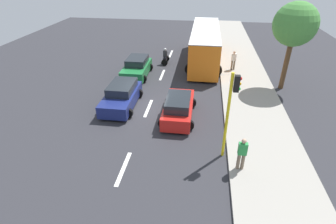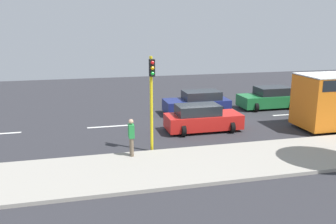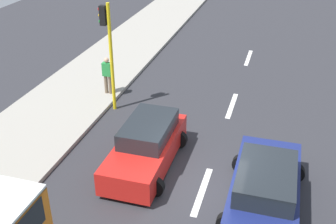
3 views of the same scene
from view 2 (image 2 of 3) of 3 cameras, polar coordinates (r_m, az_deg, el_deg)
The scene contains 11 objects.
ground_plane at distance 22.78m, azimuth 5.74°, elevation -1.43°, with size 40.00×60.00×0.10m, color #2D2D33.
sidewalk at distance 16.64m, azimuth 13.89°, elevation -7.14°, with size 4.00×60.00×0.15m, color #9E998E.
lane_stripe_north at distance 21.55m, azimuth -9.48°, elevation -2.28°, with size 0.20×2.40×0.01m, color white.
lane_stripe_mid at distance 22.76m, azimuth 5.74°, elevation -1.29°, with size 0.20×2.40×0.01m, color white.
lane_stripe_south at distance 25.37m, azimuth 18.62°, elevation -0.38°, with size 0.20×2.40×0.01m, color white.
car_dark_blue at distance 24.35m, azimuth 4.69°, elevation 1.44°, with size 2.30×4.34×1.52m.
car_red at distance 20.36m, azimuth 5.40°, elevation -1.05°, with size 2.14×4.25×1.52m.
car_green at distance 26.81m, azimuth 15.64°, elevation 2.11°, with size 2.31×4.10×1.52m.
motorcycle at distance 27.01m, azimuth 23.79°, elevation 1.38°, with size 0.60×1.30×1.53m.
pedestrian_near_signal at distance 16.08m, azimuth -5.82°, elevation -3.83°, with size 0.40×0.24×1.69m.
traffic_light_corner at distance 16.41m, azimuth -2.60°, elevation 3.34°, with size 0.49×0.24×4.50m.
Camera 2 is at (20.67, -7.48, 5.91)m, focal length 38.54 mm.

